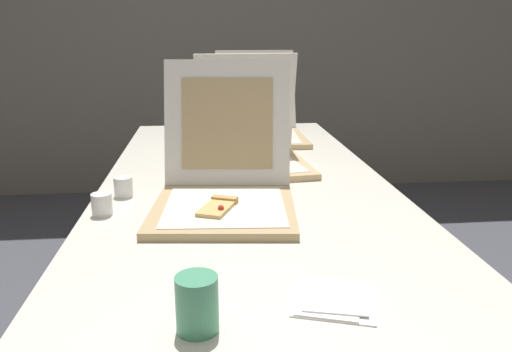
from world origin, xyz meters
The scene contains 9 objects.
wall_back centered at (0.00, 2.83, 1.30)m, with size 10.00×0.10×2.60m, color gray.
table centered at (0.00, 0.57, 0.68)m, with size 0.93×2.07×0.72m.
pizza_box_front centered at (-0.08, 0.31, 0.78)m, with size 0.43×0.51×0.39m.
pizza_box_middle centered at (0.04, 0.75, 0.78)m, with size 0.42×0.42×0.40m.
pizza_box_back centered at (0.12, 1.23, 0.78)m, with size 0.39×0.51×0.39m.
cup_white_near_center centered at (-0.38, 0.44, 0.75)m, with size 0.05×0.05×0.06m, color white.
cup_white_near_left centered at (-0.41, 0.29, 0.75)m, with size 0.05×0.05×0.06m, color white.
cup_printed_front centered at (-0.15, -0.29, 0.77)m, with size 0.07×0.07×0.10m, color #4C9E75.
napkin_pile centered at (0.10, -0.22, 0.73)m, with size 0.19×0.19×0.01m.
Camera 1 is at (-0.13, -1.03, 1.21)m, focal length 35.37 mm.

